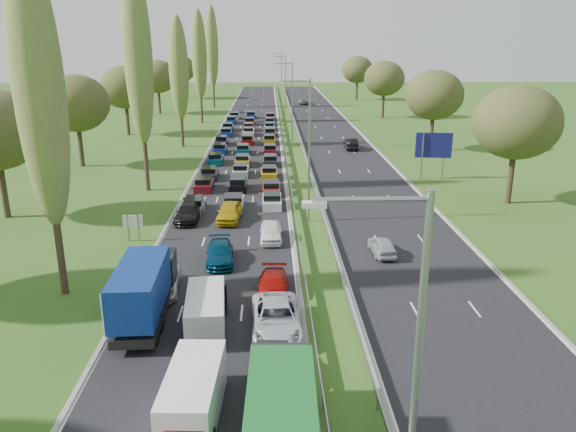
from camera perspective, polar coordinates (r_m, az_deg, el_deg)
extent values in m
plane|color=#2E581B|center=(84.43, 0.37, 7.25)|extent=(260.00, 260.00, 0.00)
cube|color=black|center=(86.90, -4.18, 7.50)|extent=(10.50, 215.00, 0.04)
cube|color=black|center=(87.41, 4.77, 7.54)|extent=(10.50, 215.00, 0.04)
cube|color=gray|center=(86.76, -0.46, 7.89)|extent=(0.06, 215.00, 0.32)
cube|color=gray|center=(86.85, 1.07, 7.90)|extent=(0.06, 215.00, 0.32)
cylinder|color=gray|center=(47.01, 2.18, 6.47)|extent=(0.18, 0.18, 12.00)
cylinder|color=gray|center=(81.59, 0.44, 11.15)|extent=(0.18, 0.18, 12.00)
cylinder|color=gray|center=(116.43, -0.28, 13.04)|extent=(0.18, 0.18, 12.00)
cylinder|color=gray|center=(151.34, -0.67, 14.05)|extent=(0.18, 0.18, 12.00)
cylinder|color=#2D2116|center=(36.27, -22.29, -2.12)|extent=(0.44, 0.44, 7.20)
ellipsoid|color=#576D2E|center=(34.55, -23.99, 11.78)|extent=(2.80, 2.80, 16.00)
cylinder|color=#2D2116|center=(59.45, -14.28, 6.27)|extent=(0.44, 0.44, 7.92)
ellipsoid|color=#576D2E|center=(58.45, -15.01, 15.61)|extent=(2.80, 2.80, 17.60)
cylinder|color=#2D2116|center=(83.83, -10.73, 9.12)|extent=(0.44, 0.44, 6.48)
ellipsoid|color=#576D2E|center=(83.10, -11.05, 14.53)|extent=(2.80, 2.80, 14.40)
cylinder|color=#2D2116|center=(108.38, -8.79, 11.24)|extent=(0.44, 0.44, 7.20)
ellipsoid|color=#576D2E|center=(107.82, -9.01, 15.89)|extent=(2.80, 2.80, 16.00)
cylinder|color=#2D2116|center=(133.10, -7.55, 12.56)|extent=(0.44, 0.44, 7.92)
ellipsoid|color=#576D2E|center=(132.65, -7.72, 16.73)|extent=(2.80, 2.80, 17.60)
cylinder|color=#2D2116|center=(54.79, -26.91, 2.32)|extent=(0.56, 0.56, 4.84)
cylinder|color=#2D2116|center=(73.89, -20.31, 6.61)|extent=(0.56, 0.56, 4.84)
ellipsoid|color=#38471E|center=(73.19, -20.74, 10.67)|extent=(8.00, 8.00, 6.80)
cylinder|color=#2D2116|center=(96.70, -15.98, 9.34)|extent=(0.56, 0.56, 4.84)
ellipsoid|color=#38471E|center=(96.16, -16.25, 12.45)|extent=(8.00, 8.00, 6.80)
cylinder|color=#2D2116|center=(123.87, -12.94, 11.21)|extent=(0.56, 0.56, 4.84)
ellipsoid|color=#38471E|center=(123.45, -13.11, 13.64)|extent=(8.00, 8.00, 6.80)
cylinder|color=#2D2116|center=(155.29, -10.75, 12.52)|extent=(0.56, 0.56, 4.84)
ellipsoid|color=#38471E|center=(154.95, -10.86, 14.46)|extent=(8.00, 8.00, 6.80)
cylinder|color=#2D2116|center=(57.28, 21.66, 3.58)|extent=(0.56, 0.56, 4.84)
ellipsoid|color=#38471E|center=(56.37, 22.26, 8.79)|extent=(8.00, 8.00, 6.80)
cylinder|color=#2D2116|center=(82.26, 14.36, 8.15)|extent=(0.56, 0.56, 4.84)
ellipsoid|color=#38471E|center=(81.62, 14.65, 11.81)|extent=(8.00, 8.00, 6.80)
cylinder|color=#2D2116|center=(115.99, 9.62, 11.00)|extent=(0.56, 0.56, 4.84)
ellipsoid|color=#38471E|center=(115.54, 9.76, 13.60)|extent=(8.00, 8.00, 6.80)
cylinder|color=#2D2116|center=(150.30, 7.00, 12.53)|extent=(0.56, 0.56, 4.84)
ellipsoid|color=#38471E|center=(149.96, 7.07, 14.54)|extent=(8.00, 8.00, 6.80)
cube|color=slate|center=(51.70, -9.48, 0.92)|extent=(1.75, 4.00, 0.80)
cube|color=#590F14|center=(59.10, -8.50, 3.05)|extent=(1.75, 4.00, 0.80)
cube|color=black|center=(63.90, -7.96, 4.16)|extent=(1.75, 4.00, 0.80)
cube|color=#053F4C|center=(71.76, -7.35, 5.64)|extent=(1.75, 4.00, 0.80)
cube|color=navy|center=(78.52, -6.91, 6.68)|extent=(1.75, 4.00, 0.80)
cube|color=black|center=(84.93, -6.76, 7.49)|extent=(1.75, 4.00, 0.80)
cube|color=navy|center=(92.68, -6.27, 8.34)|extent=(1.75, 4.00, 0.80)
cube|color=#053F4C|center=(98.57, -6.11, 8.88)|extent=(1.75, 4.00, 0.80)
cube|color=navy|center=(106.93, -5.75, 9.56)|extent=(1.75, 4.00, 0.80)
cube|color=slate|center=(113.42, -5.40, 10.02)|extent=(1.75, 4.00, 0.80)
cube|color=#B2B7BC|center=(52.04, -5.51, 1.19)|extent=(1.75, 4.00, 0.80)
cube|color=black|center=(58.74, -5.08, 3.09)|extent=(1.75, 4.00, 0.80)
cube|color=#B2B7BC|center=(65.03, -4.82, 4.50)|extent=(1.75, 4.00, 0.80)
cube|color=#BF990C|center=(70.49, -4.63, 5.52)|extent=(1.75, 4.00, 0.80)
cube|color=#053F4C|center=(77.75, -4.58, 6.64)|extent=(1.75, 4.00, 0.80)
cube|color=#A50C0A|center=(85.29, -4.13, 7.61)|extent=(1.75, 4.00, 0.80)
cube|color=silver|center=(93.00, -4.01, 8.43)|extent=(1.75, 4.00, 0.80)
cube|color=#A50C0A|center=(98.11, -4.00, 8.90)|extent=(1.75, 4.00, 0.80)
cube|color=#590F14|center=(105.00, -3.89, 9.46)|extent=(1.75, 4.00, 0.80)
cube|color=navy|center=(114.15, -3.77, 10.10)|extent=(1.75, 4.00, 0.80)
cube|color=silver|center=(52.53, -1.65, 1.42)|extent=(1.75, 4.00, 0.80)
cube|color=#A50C0A|center=(57.05, -1.71, 2.72)|extent=(1.75, 4.00, 0.80)
cube|color=#BF990C|center=(63.76, -1.93, 4.29)|extent=(1.75, 4.00, 0.80)
cube|color=black|center=(70.26, -1.81, 5.52)|extent=(1.75, 4.00, 0.80)
cube|color=#590F14|center=(77.43, -1.84, 6.64)|extent=(1.75, 4.00, 0.80)
cube|color=#BF990C|center=(85.50, -1.90, 7.67)|extent=(1.75, 4.00, 0.80)
cube|color=black|center=(92.23, -1.84, 8.39)|extent=(1.75, 4.00, 0.80)
cube|color=#B2B7BC|center=(98.48, -1.89, 8.96)|extent=(1.75, 4.00, 0.80)
cube|color=#053F4C|center=(104.70, -1.87, 9.47)|extent=(1.75, 4.00, 0.80)
cube|color=#A50C0A|center=(111.60, -1.81, 9.97)|extent=(1.75, 4.00, 0.80)
imported|color=silver|center=(35.66, -12.80, -6.57)|extent=(2.53, 4.92, 1.33)
imported|color=black|center=(49.12, -10.11, 0.35)|extent=(2.07, 4.90, 1.41)
imported|color=#042E46|center=(39.61, -6.93, -3.77)|extent=(2.21, 4.74, 1.34)
imported|color=#B7960C|center=(48.54, -5.97, 0.44)|extent=(2.22, 4.81, 1.60)
imported|color=black|center=(26.12, -1.80, -15.44)|extent=(1.75, 4.51, 1.46)
imported|color=silver|center=(30.30, -1.19, -10.35)|extent=(2.80, 5.72, 1.57)
imported|color=#A60D0A|center=(34.17, -1.53, -7.19)|extent=(2.08, 4.71, 1.34)
imported|color=white|center=(43.59, -1.75, -1.59)|extent=(1.68, 4.16, 1.41)
imported|color=#A4AAAD|center=(41.35, 9.56, -2.99)|extent=(1.72, 3.88, 1.30)
imported|color=black|center=(81.34, 6.40, 7.33)|extent=(1.75, 4.80, 1.57)
imported|color=gray|center=(139.65, 1.63, 11.60)|extent=(2.66, 5.39, 1.47)
cube|color=black|center=(32.66, -14.18, -8.92)|extent=(2.23, 8.35, 0.50)
cube|color=navy|center=(31.07, -14.79, -7.00)|extent=(2.32, 6.31, 2.33)
cube|color=silver|center=(28.33, -16.14, -9.59)|extent=(2.27, 0.06, 2.23)
cube|color=black|center=(35.13, -13.24, -5.41)|extent=(2.27, 2.04, 2.20)
cylinder|color=black|center=(35.38, -13.18, -7.09)|extent=(1.95, 1.00, 1.00)
cylinder|color=black|center=(30.19, -15.31, -11.75)|extent=(1.95, 1.00, 1.00)
cube|color=black|center=(24.11, -1.05, -16.21)|extent=(2.28, 2.06, 2.20)
cylinder|color=black|center=(24.57, -1.03, -18.47)|extent=(1.96, 1.00, 1.00)
cube|color=white|center=(24.34, -9.60, -17.43)|extent=(2.08, 5.19, 2.08)
cube|color=black|center=(26.29, -8.94, -14.78)|extent=(2.02, 0.83, 1.66)
cylinder|color=black|center=(26.24, -11.03, -16.62)|extent=(0.26, 0.71, 0.71)
cube|color=silver|center=(30.69, -8.36, -9.62)|extent=(1.99, 4.97, 1.99)
cube|color=black|center=(32.68, -7.94, -8.04)|extent=(1.94, 0.79, 1.59)
cylinder|color=black|center=(32.52, -9.50, -9.45)|extent=(0.25, 0.68, 0.68)
cylinder|color=black|center=(29.54, -6.97, -12.26)|extent=(0.25, 0.68, 0.68)
cylinder|color=gray|center=(45.05, -15.93, -1.20)|extent=(0.16, 0.16, 2.10)
cylinder|color=gray|center=(44.86, -14.94, -1.20)|extent=(0.16, 0.16, 2.10)
cube|color=silver|center=(44.79, -15.49, -0.53)|extent=(1.50, 0.15, 1.00)
cylinder|color=gray|center=(64.55, 13.48, 5.94)|extent=(0.16, 0.16, 5.20)
cylinder|color=gray|center=(65.23, 15.53, 5.90)|extent=(0.16, 0.16, 5.20)
cube|color=navy|center=(64.66, 14.59, 6.97)|extent=(3.98, 0.58, 2.80)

